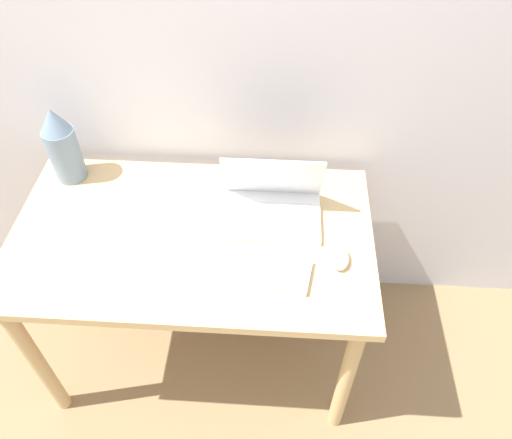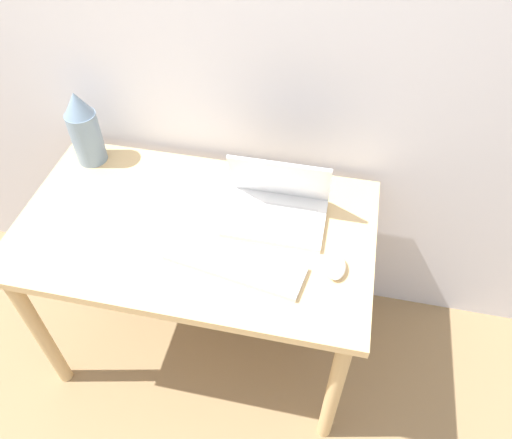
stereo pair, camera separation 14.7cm
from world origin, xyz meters
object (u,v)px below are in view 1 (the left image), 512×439
object	(u,v)px
keyboard	(240,265)
vase	(62,145)
laptop	(272,202)
mouse	(339,258)

from	to	relation	value
keyboard	vase	distance (m)	0.73
laptop	keyboard	bearing A→B (deg)	-110.29
laptop	vase	size ratio (longest dim) A/B	1.14
keyboard	mouse	bearing A→B (deg)	8.09
laptop	keyboard	size ratio (longest dim) A/B	0.73
mouse	vase	distance (m)	0.98
laptop	mouse	bearing A→B (deg)	-41.58
laptop	mouse	distance (m)	0.28
vase	laptop	bearing A→B (deg)	-11.16
keyboard	vase	bearing A→B (deg)	149.34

